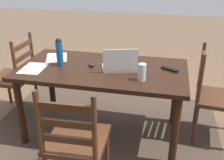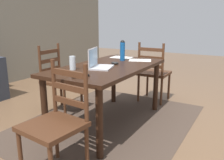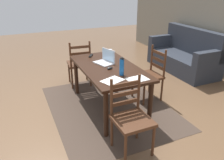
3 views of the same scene
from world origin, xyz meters
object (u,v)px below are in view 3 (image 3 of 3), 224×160
Objects in this scene: water_bottle at (122,66)px; tv_remote at (91,56)px; drinking_glass at (110,54)px; couch at (185,56)px; computer_mouse at (110,68)px; dining_table at (108,72)px; chair_right_near at (131,118)px; chair_left_near at (79,64)px; laptop at (106,60)px; chair_far_head at (150,75)px.

water_bottle is 1.62× the size of tv_remote.
couch is at bearing 103.15° from drinking_glass.
couch is at bearing 36.75° from tv_remote.
water_bottle is 2.75× the size of computer_mouse.
dining_table is 0.90× the size of couch.
dining_table is at bearing -27.29° from drinking_glass.
chair_right_near is 9.50× the size of computer_mouse.
couch is (-2.02, 2.57, -0.11)m from chair_right_near.
drinking_glass is 0.58m from computer_mouse.
chair_right_near reaches higher than computer_mouse.
chair_right_near is at bearing 0.09° from chair_left_near.
chair_right_near is 1.77m from tv_remote.
couch is at bearing 95.98° from computer_mouse.
tv_remote is at bearing 176.87° from chair_right_near.
laptop is at bearing -179.81° from water_bottle.
chair_left_near is at bearing -167.52° from laptop.
dining_table is 1.71× the size of chair_right_near.
couch is at bearing 119.97° from chair_far_head.
drinking_glass is at bearing -8.36° from tv_remote.
chair_right_near is 3.45× the size of water_bottle.
chair_far_head is 0.98m from water_bottle.
tv_remote is (-0.64, -0.88, 0.29)m from chair_far_head.
couch is at bearing 128.18° from chair_right_near.
dining_table is 2.58m from couch.
dining_table is at bearing -68.99° from couch.
chair_left_near is 1.00× the size of chair_far_head.
chair_left_near and chair_far_head have the same top height.
water_bottle reaches higher than dining_table.
dining_table is 1.13m from chair_left_near.
drinking_glass is (0.51, -2.18, 0.46)m from couch.
chair_left_near is at bearing -170.89° from dining_table.
water_bottle reaches higher than computer_mouse.
water_bottle reaches higher than chair_far_head.
water_bottle is at bearing 0.19° from laptop.
chair_right_near reaches higher than tv_remote.
drinking_glass reaches higher than computer_mouse.
chair_right_near is at bearing -51.82° from couch.
water_bottle reaches higher than tv_remote.
tv_remote is (-1.74, 0.10, 0.29)m from chair_right_near.
laptop is (-1.28, 0.20, 0.34)m from chair_right_near.
couch reaches higher than computer_mouse.
water_bottle reaches higher than drinking_glass.
tv_remote is at bearing -173.09° from dining_table.
chair_far_head is 0.86m from laptop.
dining_table is 0.16m from computer_mouse.
chair_far_head is at bearing -5.67° from tv_remote.
dining_table is 0.24m from laptop.
chair_left_near is 6.22× the size of drinking_glass.
water_bottle is at bearing -53.90° from tv_remote.
chair_left_near is 1.00m from laptop.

